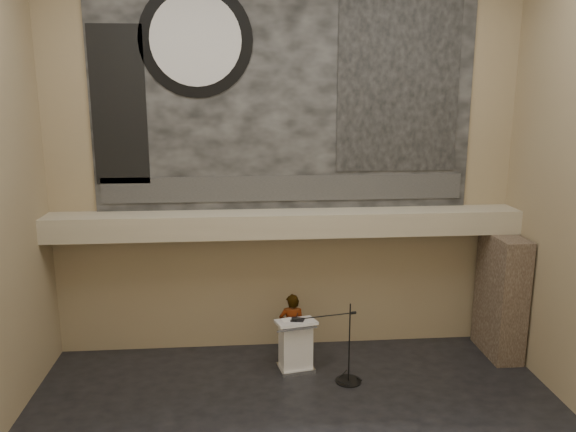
{
  "coord_description": "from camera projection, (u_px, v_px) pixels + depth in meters",
  "views": [
    {
      "loc": [
        -0.93,
        -7.94,
        5.72
      ],
      "look_at": [
        0.0,
        3.2,
        3.2
      ],
      "focal_mm": 35.0,
      "sensor_mm": 36.0,
      "label": 1
    }
  ],
  "objects": [
    {
      "name": "binder",
      "position": [
        298.0,
        320.0,
        11.48
      ],
      "size": [
        0.31,
        0.28,
        0.04
      ],
      "primitive_type": "cube",
      "rotation": [
        0.0,
        0.0,
        -0.28
      ],
      "color": "black",
      "rests_on": "lectern"
    },
    {
      "name": "banner_clock_face",
      "position": [
        196.0,
        40.0,
        11.23
      ],
      "size": [
        1.84,
        0.02,
        1.84
      ],
      "primitive_type": "cylinder",
      "rotation": [
        1.57,
        0.0,
        0.0
      ],
      "color": "silver",
      "rests_on": "banner"
    },
    {
      "name": "banner_building_print",
      "position": [
        399.0,
        86.0,
        11.79
      ],
      "size": [
        2.6,
        0.02,
        3.6
      ],
      "primitive_type": "cube",
      "color": "black",
      "rests_on": "banner"
    },
    {
      "name": "mic_stand",
      "position": [
        347.0,
        371.0,
        11.2
      ],
      "size": [
        1.41,
        0.52,
        1.66
      ],
      "rotation": [
        0.0,
        0.0,
        0.19
      ],
      "color": "black",
      "rests_on": "floor"
    },
    {
      "name": "lectern",
      "position": [
        296.0,
        345.0,
        11.62
      ],
      "size": [
        0.89,
        0.71,
        1.14
      ],
      "rotation": [
        0.0,
        0.0,
        0.2
      ],
      "color": "silver",
      "rests_on": "floor"
    },
    {
      "name": "speaker_person",
      "position": [
        292.0,
        328.0,
        11.97
      ],
      "size": [
        0.58,
        0.4,
        1.52
      ],
      "primitive_type": "imported",
      "rotation": [
        0.0,
        0.0,
        3.07
      ],
      "color": "white",
      "rests_on": "floor"
    },
    {
      "name": "sprinkler_left",
      "position": [
        211.0,
        238.0,
        11.79
      ],
      "size": [
        0.04,
        0.04,
        0.06
      ],
      "primitive_type": "cylinder",
      "color": "#B2893D",
      "rests_on": "soffit"
    },
    {
      "name": "wall_back",
      "position": [
        285.0,
        160.0,
        12.01
      ],
      "size": [
        10.0,
        0.02,
        8.5
      ],
      "primitive_type": "cube",
      "color": "#917C5C",
      "rests_on": "floor"
    },
    {
      "name": "papers",
      "position": [
        288.0,
        321.0,
        11.48
      ],
      "size": [
        0.3,
        0.36,
        0.0
      ],
      "primitive_type": "cube",
      "rotation": [
        0.0,
        0.0,
        0.27
      ],
      "color": "silver",
      "rests_on": "lectern"
    },
    {
      "name": "wall_front",
      "position": [
        368.0,
        290.0,
        4.23
      ],
      "size": [
        10.0,
        0.02,
        8.5
      ],
      "primitive_type": "cube",
      "color": "#917C5C",
      "rests_on": "floor"
    },
    {
      "name": "banner_clock_rim",
      "position": [
        196.0,
        40.0,
        11.25
      ],
      "size": [
        2.3,
        0.02,
        2.3
      ],
      "primitive_type": "cylinder",
      "rotation": [
        1.57,
        0.0,
        0.0
      ],
      "color": "black",
      "rests_on": "banner"
    },
    {
      "name": "sprinkler_right",
      "position": [
        374.0,
        235.0,
        12.07
      ],
      "size": [
        0.04,
        0.04,
        0.06
      ],
      "primitive_type": "cylinder",
      "color": "#B2893D",
      "rests_on": "soffit"
    },
    {
      "name": "soffit",
      "position": [
        286.0,
        223.0,
        11.91
      ],
      "size": [
        10.0,
        0.8,
        0.5
      ],
      "primitive_type": "cube",
      "color": "tan",
      "rests_on": "wall_back"
    },
    {
      "name": "banner_text_strip",
      "position": [
        285.0,
        188.0,
        12.07
      ],
      "size": [
        7.76,
        0.02,
        0.55
      ],
      "primitive_type": "cube",
      "color": "#2E2E2E",
      "rests_on": "banner"
    },
    {
      "name": "banner_brick_print",
      "position": [
        119.0,
        106.0,
        11.41
      ],
      "size": [
        1.1,
        0.02,
        3.2
      ],
      "primitive_type": "cube",
      "color": "black",
      "rests_on": "banner"
    },
    {
      "name": "banner",
      "position": [
        285.0,
        91.0,
        11.66
      ],
      "size": [
        8.0,
        0.05,
        5.0
      ],
      "primitive_type": "cube",
      "color": "black",
      "rests_on": "wall_back"
    },
    {
      "name": "stone_pier",
      "position": [
        501.0,
        295.0,
        12.2
      ],
      "size": [
        0.6,
        1.4,
        2.7
      ],
      "primitive_type": "cube",
      "color": "#413328",
      "rests_on": "floor"
    }
  ]
}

